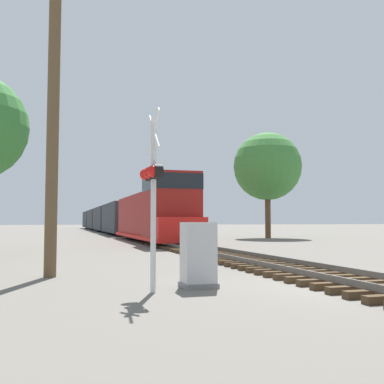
{
  "coord_description": "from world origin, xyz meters",
  "views": [
    {
      "loc": [
        -6.75,
        -9.21,
        1.54
      ],
      "look_at": [
        -1.63,
        7.91,
        2.71
      ],
      "focal_mm": 42.0,
      "sensor_mm": 36.0,
      "label": 1
    }
  ],
  "objects_px": {
    "freight_train": "(108,219)",
    "tree_mid_background": "(267,167)",
    "crossing_signal_near": "(152,181)",
    "utility_pole": "(53,110)",
    "relay_cabinet": "(198,255)"
  },
  "relations": [
    {
      "from": "freight_train",
      "to": "utility_pole",
      "type": "relative_size",
      "value": 8.76
    },
    {
      "from": "relay_cabinet",
      "to": "utility_pole",
      "type": "relative_size",
      "value": 0.17
    },
    {
      "from": "crossing_signal_near",
      "to": "utility_pole",
      "type": "distance_m",
      "value": 4.64
    },
    {
      "from": "freight_train",
      "to": "relay_cabinet",
      "type": "distance_m",
      "value": 53.07
    },
    {
      "from": "tree_mid_background",
      "to": "relay_cabinet",
      "type": "bearing_deg",
      "value": -119.15
    },
    {
      "from": "freight_train",
      "to": "relay_cabinet",
      "type": "bearing_deg",
      "value": -93.88
    },
    {
      "from": "relay_cabinet",
      "to": "tree_mid_background",
      "type": "xyz_separation_m",
      "value": [
        15.6,
        27.96,
        5.92
      ]
    },
    {
      "from": "freight_train",
      "to": "crossing_signal_near",
      "type": "height_order",
      "value": "freight_train"
    },
    {
      "from": "utility_pole",
      "to": "tree_mid_background",
      "type": "xyz_separation_m",
      "value": [
        18.94,
        24.94,
        1.99
      ]
    },
    {
      "from": "freight_train",
      "to": "tree_mid_background",
      "type": "distance_m",
      "value": 28.11
    },
    {
      "from": "relay_cabinet",
      "to": "tree_mid_background",
      "type": "bearing_deg",
      "value": 60.85
    },
    {
      "from": "crossing_signal_near",
      "to": "tree_mid_background",
      "type": "relative_size",
      "value": 0.4
    },
    {
      "from": "crossing_signal_near",
      "to": "utility_pole",
      "type": "height_order",
      "value": "utility_pole"
    },
    {
      "from": "freight_train",
      "to": "crossing_signal_near",
      "type": "xyz_separation_m",
      "value": [
        -4.78,
        -53.35,
        0.52
      ]
    },
    {
      "from": "utility_pole",
      "to": "tree_mid_background",
      "type": "height_order",
      "value": "tree_mid_background"
    }
  ]
}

